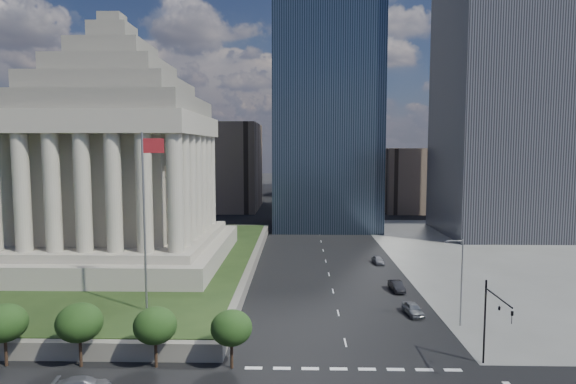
{
  "coord_description": "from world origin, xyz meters",
  "views": [
    {
      "loc": [
        -4.91,
        -28.37,
        20.19
      ],
      "look_at": [
        -6.0,
        21.4,
        15.58
      ],
      "focal_mm": 30.0,
      "sensor_mm": 36.0,
      "label": 1
    }
  ],
  "objects_px": {
    "flagpole": "(146,212)",
    "parked_sedan_far": "(378,260)",
    "traffic_signal_ne": "(493,316)",
    "parked_sedan_mid": "(397,286)",
    "war_memorial": "(116,140)",
    "parked_sedan_near": "(413,309)",
    "street_lamp_north": "(460,277)"
  },
  "relations": [
    {
      "from": "street_lamp_north",
      "to": "parked_sedan_near",
      "type": "height_order",
      "value": "street_lamp_north"
    },
    {
      "from": "flagpole",
      "to": "street_lamp_north",
      "type": "relative_size",
      "value": 2.0
    },
    {
      "from": "parked_sedan_mid",
      "to": "traffic_signal_ne",
      "type": "bearing_deg",
      "value": -87.1
    },
    {
      "from": "street_lamp_north",
      "to": "parked_sedan_far",
      "type": "height_order",
      "value": "street_lamp_north"
    },
    {
      "from": "flagpole",
      "to": "parked_sedan_far",
      "type": "xyz_separation_m",
      "value": [
        30.83,
        30.27,
        -12.44
      ]
    },
    {
      "from": "flagpole",
      "to": "street_lamp_north",
      "type": "height_order",
      "value": "flagpole"
    },
    {
      "from": "war_memorial",
      "to": "street_lamp_north",
      "type": "bearing_deg",
      "value": -25.92
    },
    {
      "from": "parked_sedan_near",
      "to": "parked_sedan_mid",
      "type": "xyz_separation_m",
      "value": [
        0.0,
        9.72,
        -0.03
      ]
    },
    {
      "from": "traffic_signal_ne",
      "to": "parked_sedan_far",
      "type": "height_order",
      "value": "traffic_signal_ne"
    },
    {
      "from": "war_memorial",
      "to": "parked_sedan_near",
      "type": "height_order",
      "value": "war_memorial"
    },
    {
      "from": "flagpole",
      "to": "parked_sedan_mid",
      "type": "height_order",
      "value": "flagpole"
    },
    {
      "from": "flagpole",
      "to": "street_lamp_north",
      "type": "distance_m",
      "value": 35.95
    },
    {
      "from": "war_memorial",
      "to": "traffic_signal_ne",
      "type": "relative_size",
      "value": 4.88
    },
    {
      "from": "war_memorial",
      "to": "parked_sedan_far",
      "type": "distance_m",
      "value": 48.14
    },
    {
      "from": "parked_sedan_far",
      "to": "parked_sedan_mid",
      "type": "bearing_deg",
      "value": -96.25
    },
    {
      "from": "war_memorial",
      "to": "flagpole",
      "type": "height_order",
      "value": "war_memorial"
    },
    {
      "from": "flagpole",
      "to": "parked_sedan_near",
      "type": "height_order",
      "value": "flagpole"
    },
    {
      "from": "flagpole",
      "to": "parked_sedan_mid",
      "type": "relative_size",
      "value": 4.69
    },
    {
      "from": "street_lamp_north",
      "to": "parked_sedan_near",
      "type": "xyz_separation_m",
      "value": [
        -4.33,
        3.54,
        -4.93
      ]
    },
    {
      "from": "parked_sedan_near",
      "to": "parked_sedan_far",
      "type": "xyz_separation_m",
      "value": [
        0.0,
        25.73,
        -0.06
      ]
    },
    {
      "from": "flagpole",
      "to": "traffic_signal_ne",
      "type": "distance_m",
      "value": 36.69
    },
    {
      "from": "traffic_signal_ne",
      "to": "parked_sedan_mid",
      "type": "relative_size",
      "value": 1.88
    },
    {
      "from": "traffic_signal_ne",
      "to": "parked_sedan_far",
      "type": "distance_m",
      "value": 40.98
    },
    {
      "from": "street_lamp_north",
      "to": "flagpole",
      "type": "bearing_deg",
      "value": -178.37
    },
    {
      "from": "flagpole",
      "to": "parked_sedan_far",
      "type": "height_order",
      "value": "flagpole"
    },
    {
      "from": "parked_sedan_mid",
      "to": "parked_sedan_far",
      "type": "height_order",
      "value": "parked_sedan_mid"
    },
    {
      "from": "flagpole",
      "to": "parked_sedan_mid",
      "type": "distance_m",
      "value": 36.16
    },
    {
      "from": "war_memorial",
      "to": "flagpole",
      "type": "bearing_deg",
      "value": -63.11
    },
    {
      "from": "war_memorial",
      "to": "parked_sedan_near",
      "type": "relative_size",
      "value": 9.1
    },
    {
      "from": "street_lamp_north",
      "to": "war_memorial",
      "type": "bearing_deg",
      "value": 154.08
    },
    {
      "from": "traffic_signal_ne",
      "to": "parked_sedan_far",
      "type": "bearing_deg",
      "value": 94.93
    },
    {
      "from": "traffic_signal_ne",
      "to": "street_lamp_north",
      "type": "relative_size",
      "value": 0.8
    }
  ]
}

